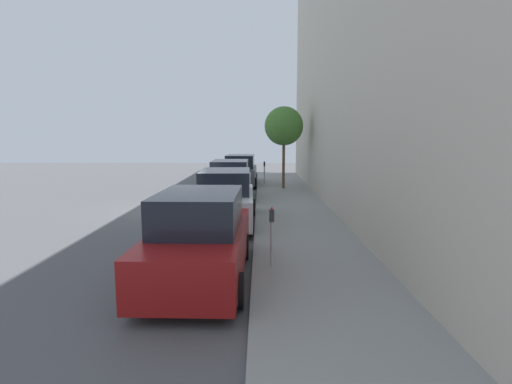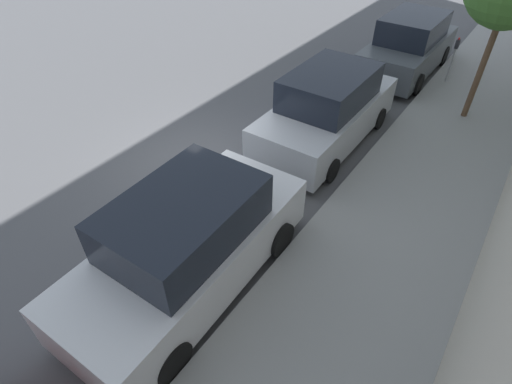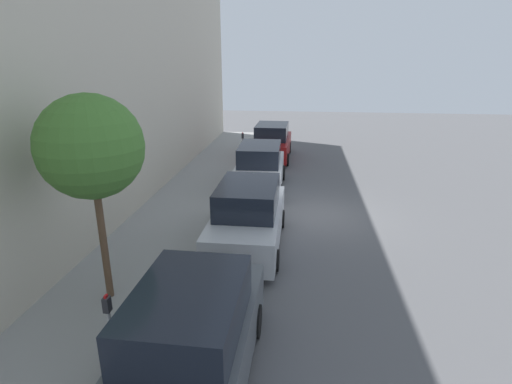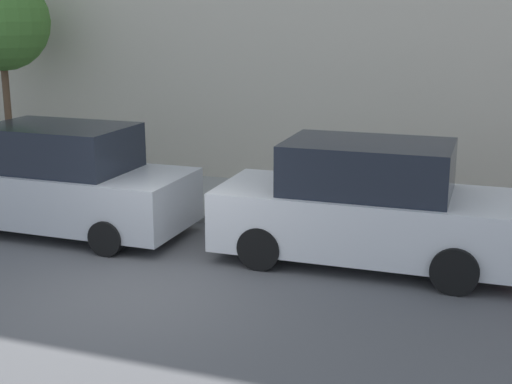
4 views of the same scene
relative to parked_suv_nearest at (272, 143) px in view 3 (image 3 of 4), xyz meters
The scene contains 9 objects.
ground_plane 8.82m from the parked_suv_nearest, 105.47° to the left, with size 60.00×60.00×0.00m, color #515154.
sidewalk 8.93m from the parked_suv_nearest, 72.12° to the left, with size 3.14×32.00×0.15m.
parked_suv_nearest is the anchor object (origin of this frame).
parked_suv_second 5.61m from the parked_suv_nearest, 89.03° to the left, with size 2.08×4.84×1.98m.
parked_suv_third 11.21m from the parked_suv_nearest, 90.77° to the left, with size 2.08×4.80×1.98m.
parked_suv_fourth 16.92m from the parked_suv_nearest, 89.77° to the left, with size 2.08×4.83×1.98m.
parking_meter_near 1.67m from the parked_suv_nearest, 15.45° to the left, with size 0.11×0.15×1.41m.
parking_meter_far 16.76m from the parked_suv_nearest, 84.49° to the left, with size 0.11×0.15×1.45m.
street_tree 15.10m from the parked_suv_nearest, 79.51° to the left, with size 2.22×2.22×4.71m.
Camera 3 is at (0.66, 13.88, 5.52)m, focal length 28.00 mm.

